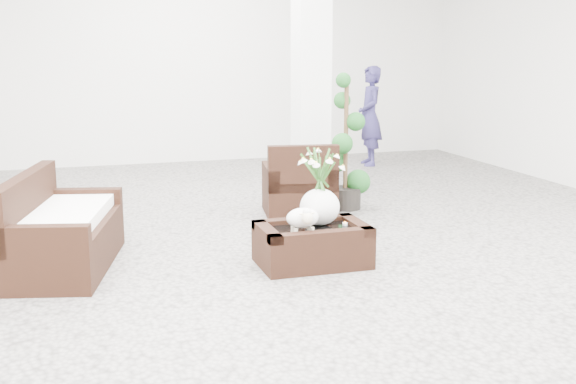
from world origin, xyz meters
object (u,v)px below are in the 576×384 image
object	(u,v)px
topiary	(346,143)
armchair	(299,178)
coffee_table	(312,247)
loveseat	(64,221)

from	to	relation	value
topiary	armchair	bearing A→B (deg)	-173.35
coffee_table	topiary	xyz separation A→B (m)	(1.04, 1.88, 0.59)
armchair	topiary	size ratio (longest dim) A/B	0.53
coffee_table	armchair	bearing A→B (deg)	75.27
coffee_table	armchair	world-z (taller)	armchair
coffee_table	topiary	world-z (taller)	topiary
coffee_table	loveseat	bearing A→B (deg)	165.04
coffee_table	armchair	distance (m)	1.89
armchair	loveseat	distance (m)	2.77
armchair	loveseat	xyz separation A→B (m)	(-2.46, -1.28, -0.00)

